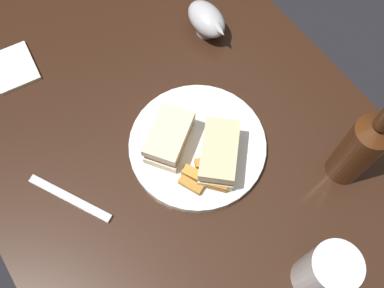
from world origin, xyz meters
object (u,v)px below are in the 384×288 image
object	(u,v)px
sandwich_half_right	(219,154)
napkin	(13,67)
gravy_boat	(207,20)
cider_bottle	(362,147)
plate	(197,145)
fork	(70,198)
pint_glass	(323,273)
sandwich_half_left	(169,138)

from	to	relation	value
sandwich_half_right	napkin	world-z (taller)	sandwich_half_right
gravy_boat	cider_bottle	size ratio (longest dim) A/B	0.44
plate	cider_bottle	distance (m)	0.31
gravy_boat	cider_bottle	bearing A→B (deg)	-176.27
sandwich_half_right	napkin	size ratio (longest dim) A/B	1.22
plate	fork	world-z (taller)	plate
cider_bottle	napkin	size ratio (longest dim) A/B	2.49
gravy_boat	napkin	xyz separation A→B (m)	(0.16, 0.41, -0.04)
pint_glass	gravy_boat	world-z (taller)	pint_glass
cider_bottle	plate	bearing A→B (deg)	46.16
napkin	fork	xyz separation A→B (m)	(-0.34, 0.04, -0.00)
sandwich_half_left	sandwich_half_right	world-z (taller)	sandwich_half_right
plate	sandwich_half_right	xyz separation A→B (m)	(-0.05, -0.01, 0.04)
sandwich_half_right	napkin	xyz separation A→B (m)	(0.44, 0.24, -0.04)
sandwich_half_left	napkin	world-z (taller)	sandwich_half_left
sandwich_half_right	cider_bottle	distance (m)	0.25
sandwich_half_right	fork	size ratio (longest dim) A/B	0.74
napkin	plate	bearing A→B (deg)	-149.45
sandwich_half_left	gravy_boat	bearing A→B (deg)	-49.07
sandwich_half_left	sandwich_half_right	bearing A→B (deg)	-144.12
gravy_boat	fork	distance (m)	0.48
pint_glass	napkin	world-z (taller)	pint_glass
pint_glass	fork	xyz separation A→B (m)	(0.37, 0.29, -0.06)
gravy_boat	napkin	distance (m)	0.44
sandwich_half_left	cider_bottle	distance (m)	0.35
pint_glass	gravy_boat	size ratio (longest dim) A/B	1.24
plate	fork	size ratio (longest dim) A/B	1.52
gravy_boat	pint_glass	bearing A→B (deg)	164.08
plate	napkin	size ratio (longest dim) A/B	2.49
sandwich_half_left	sandwich_half_right	xyz separation A→B (m)	(-0.08, -0.06, 0.00)
sandwich_half_left	napkin	bearing A→B (deg)	27.00
sandwich_half_left	fork	bearing A→B (deg)	85.24
fork	sandwich_half_left	bearing A→B (deg)	56.45
pint_glass	fork	distance (m)	0.47
gravy_boat	cider_bottle	xyz separation A→B (m)	(-0.43, -0.03, 0.06)
plate	gravy_boat	world-z (taller)	gravy_boat
pint_glass	napkin	size ratio (longest dim) A/B	1.35
sandwich_half_right	cider_bottle	bearing A→B (deg)	-127.15
sandwich_half_left	gravy_boat	distance (m)	0.30
sandwich_half_right	pint_glass	size ratio (longest dim) A/B	0.90
sandwich_half_right	sandwich_half_left	bearing A→B (deg)	35.88
plate	gravy_boat	xyz separation A→B (m)	(0.23, -0.18, 0.03)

